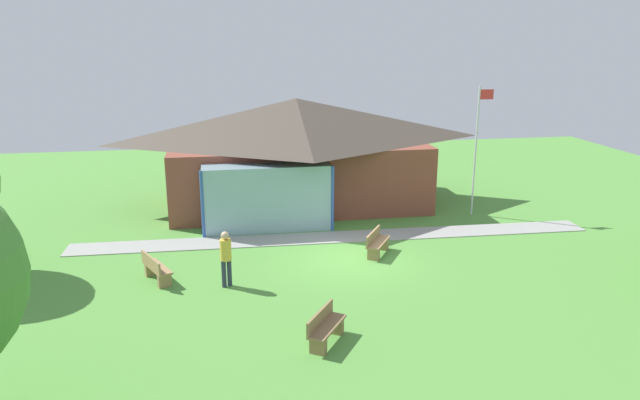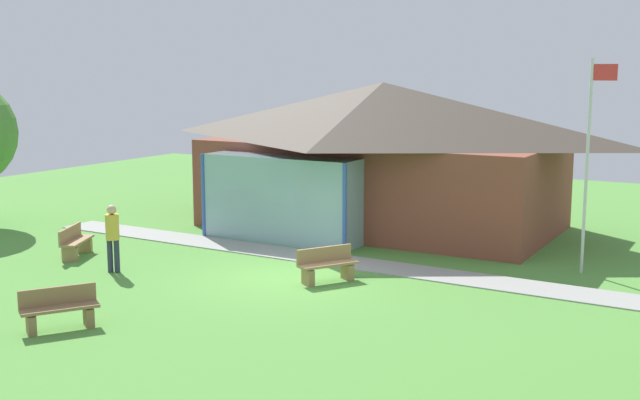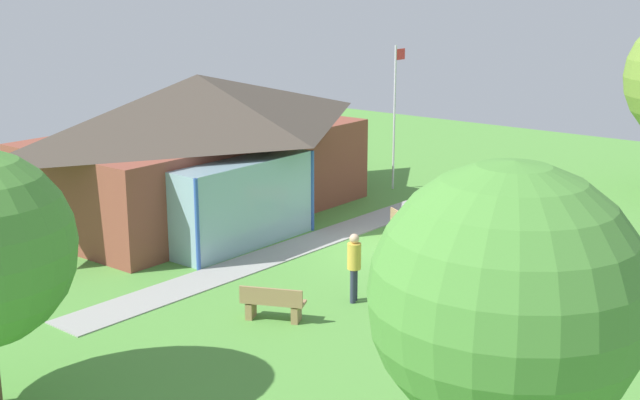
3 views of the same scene
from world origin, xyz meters
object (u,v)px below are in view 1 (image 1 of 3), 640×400
(pavilion, at_px, (296,151))
(bench_rear_near_path, at_px, (377,243))
(bench_mid_left, at_px, (156,269))
(flagpole, at_px, (477,145))
(bench_front_center, at_px, (325,328))
(visitor_strolling_lawn, at_px, (226,255))

(pavilion, height_order, bench_rear_near_path, pavilion)
(bench_mid_left, bearing_deg, flagpole, 86.64)
(flagpole, height_order, bench_mid_left, flagpole)
(flagpole, xyz_separation_m, bench_mid_left, (-12.56, -5.08, -2.58))
(bench_mid_left, xyz_separation_m, bench_front_center, (4.45, -4.66, 0.00))
(visitor_strolling_lawn, bearing_deg, pavilion, -132.52)
(bench_front_center, relative_size, visitor_strolling_lawn, 0.86)
(pavilion, bearing_deg, flagpole, -22.03)
(bench_front_center, bearing_deg, pavilion, -150.97)
(pavilion, bearing_deg, bench_front_center, -94.34)
(bench_rear_near_path, bearing_deg, flagpole, 158.46)
(bench_mid_left, height_order, visitor_strolling_lawn, visitor_strolling_lawn)
(bench_rear_near_path, distance_m, visitor_strolling_lawn, 5.54)
(pavilion, distance_m, flagpole, 7.73)
(pavilion, xyz_separation_m, bench_rear_near_path, (1.90, -6.85, -2.04))
(pavilion, height_order, bench_front_center, pavilion)
(bench_mid_left, bearing_deg, bench_front_center, 18.34)
(pavilion, relative_size, bench_rear_near_path, 7.89)
(pavilion, relative_size, visitor_strolling_lawn, 6.85)
(bench_rear_near_path, height_order, bench_front_center, same)
(pavilion, xyz_separation_m, bench_front_center, (-0.96, -12.63, -2.04))
(bench_rear_near_path, bearing_deg, visitor_strolling_lawn, -38.71)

